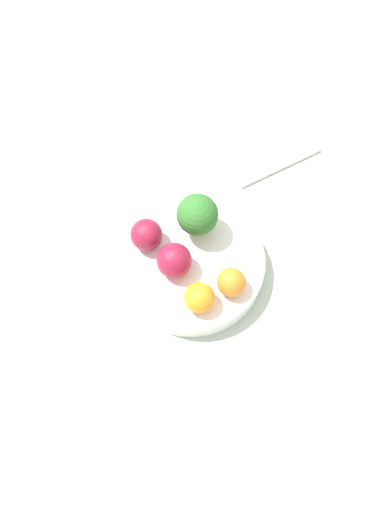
# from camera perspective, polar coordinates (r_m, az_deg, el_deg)

# --- Properties ---
(ground_plane) EXTENTS (6.00, 6.00, 0.00)m
(ground_plane) POSITION_cam_1_polar(r_m,az_deg,el_deg) (0.76, 0.00, -2.19)
(ground_plane) COLOR gray
(table_surface) EXTENTS (1.20, 1.20, 0.02)m
(table_surface) POSITION_cam_1_polar(r_m,az_deg,el_deg) (0.75, 0.00, -1.88)
(table_surface) COLOR #B2C6B2
(table_surface) RESTS_ON ground_plane
(bowl) EXTENTS (0.21, 0.21, 0.04)m
(bowl) POSITION_cam_1_polar(r_m,az_deg,el_deg) (0.73, 0.00, -0.97)
(bowl) COLOR white
(bowl) RESTS_ON table_surface
(broccoli) EXTENTS (0.06, 0.06, 0.07)m
(broccoli) POSITION_cam_1_polar(r_m,az_deg,el_deg) (0.70, 0.61, 4.69)
(broccoli) COLOR #8CB76B
(broccoli) RESTS_ON bowl
(apple_red) EXTENTS (0.05, 0.05, 0.05)m
(apple_red) POSITION_cam_1_polar(r_m,az_deg,el_deg) (0.68, -2.06, -0.50)
(apple_red) COLOR maroon
(apple_red) RESTS_ON bowl
(apple_green) EXTENTS (0.05, 0.05, 0.05)m
(apple_green) POSITION_cam_1_polar(r_m,az_deg,el_deg) (0.70, -5.23, 2.43)
(apple_green) COLOR maroon
(apple_green) RESTS_ON bowl
(orange_front) EXTENTS (0.04, 0.04, 0.04)m
(orange_front) POSITION_cam_1_polar(r_m,az_deg,el_deg) (0.66, 0.83, -4.77)
(orange_front) COLOR orange
(orange_front) RESTS_ON bowl
(orange_back) EXTENTS (0.04, 0.04, 0.04)m
(orange_back) POSITION_cam_1_polar(r_m,az_deg,el_deg) (0.67, 4.51, -2.98)
(orange_back) COLOR orange
(orange_back) RESTS_ON bowl
(napkin) EXTENTS (0.18, 0.19, 0.01)m
(napkin) POSITION_cam_1_polar(r_m,az_deg,el_deg) (0.87, 7.72, 13.06)
(napkin) COLOR beige
(napkin) RESTS_ON table_surface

